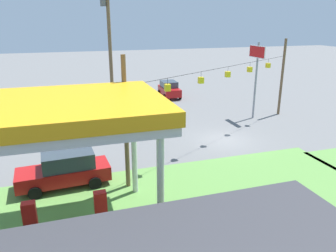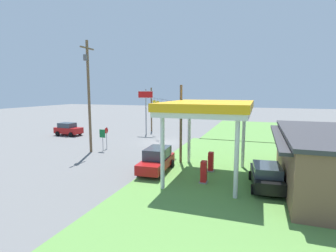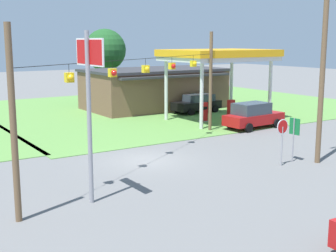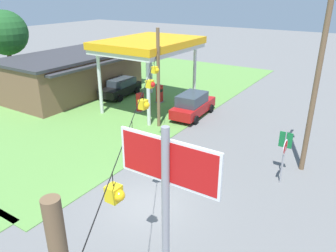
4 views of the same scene
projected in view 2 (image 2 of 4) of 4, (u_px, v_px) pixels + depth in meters
ground_plane at (162, 142)px, 33.91m from camera, size 160.00×160.00×0.00m
grass_verge_opposite_corner at (285, 131)px, 43.65m from camera, size 24.00×24.00×0.04m
gas_station_canopy at (209, 109)px, 19.63m from camera, size 8.43×6.21×5.82m
fuel_pump_near at (211, 162)px, 21.59m from camera, size 0.71×0.56×1.62m
fuel_pump_far at (204, 173)px, 18.87m from camera, size 0.71×0.56×1.62m
car_at_pumps_front at (157, 160)px, 21.62m from camera, size 5.00×2.33×1.95m
car_at_pumps_rear at (266, 176)px, 17.83m from camera, size 4.81×2.41×1.69m
car_on_crossroad at (68, 129)px, 39.23m from camera, size 2.25×4.13×1.90m
stop_sign_roadside at (106, 133)px, 30.17m from camera, size 0.80×0.08×2.50m
stop_sign_overhead at (146, 102)px, 39.69m from camera, size 0.22×2.47×6.92m
route_sign at (102, 136)px, 28.97m from camera, size 0.10×0.70×2.40m
utility_pole_main at (89, 92)px, 27.71m from camera, size 2.20×0.44×11.84m
signal_span_gantry at (162, 112)px, 33.39m from camera, size 17.04×10.24×7.16m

